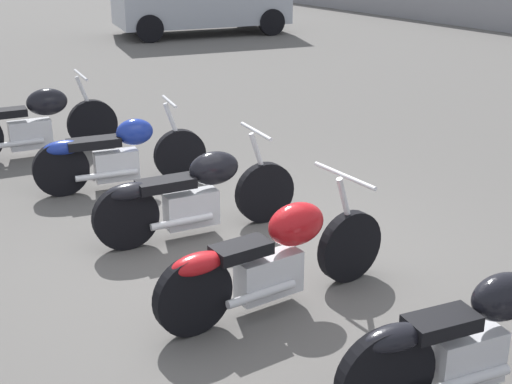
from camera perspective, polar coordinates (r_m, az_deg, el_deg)
name	(u,v)px	position (r m, az deg, el deg)	size (l,w,h in m)	color
ground_plane	(248,259)	(6.64, -0.66, -5.42)	(60.00, 60.00, 0.00)	#514F4C
motorcycle_slot_0	(33,122)	(9.81, -17.40, 5.36)	(0.74, 2.15, 1.04)	black
motorcycle_slot_1	(117,154)	(8.38, -11.04, 3.00)	(0.75, 1.97, 1.00)	black
motorcycle_slot_2	(195,194)	(7.00, -4.94, -0.15)	(0.70, 2.09, 1.01)	black
motorcycle_slot_3	(274,257)	(5.70, 1.47, -5.19)	(0.75, 2.18, 1.01)	black
motorcycle_slot_4	(474,339)	(4.86, 17.02, -11.15)	(0.80, 2.02, 1.04)	black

